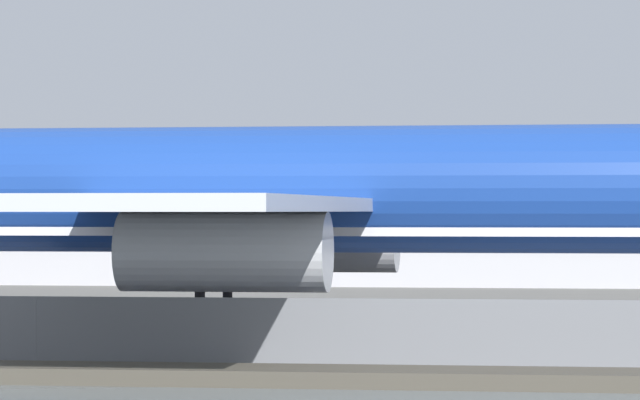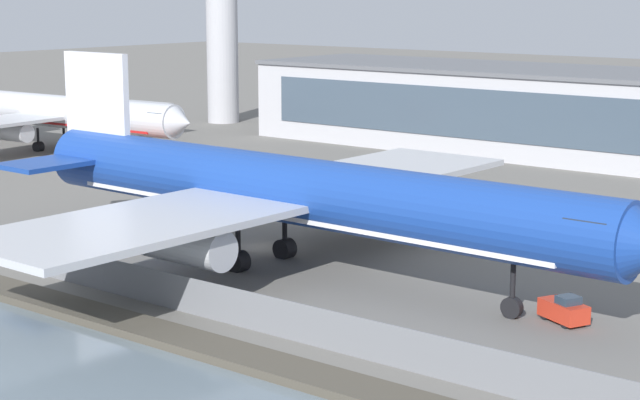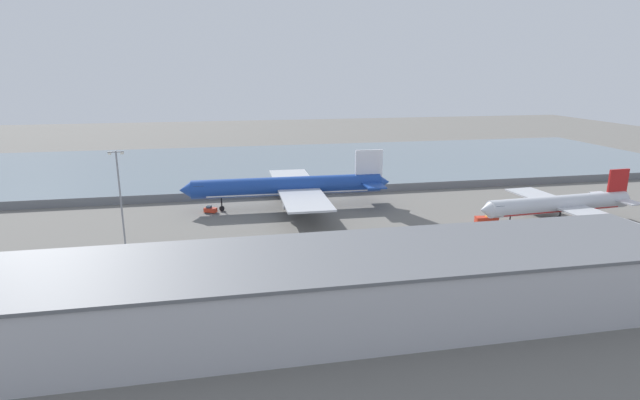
{
  "view_description": "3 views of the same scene",
  "coord_description": "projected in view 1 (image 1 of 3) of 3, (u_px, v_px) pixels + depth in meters",
  "views": [
    {
      "loc": [
        17.83,
        -75.82,
        5.2
      ],
      "look_at": [
        7.45,
        -1.51,
        5.63
      ],
      "focal_mm": 105.0,
      "sensor_mm": 36.0,
      "label": 1
    },
    {
      "loc": [
        55.56,
        -61.99,
        20.26
      ],
      "look_at": [
        5.97,
        0.25,
        4.6
      ],
      "focal_mm": 60.0,
      "sensor_mm": 36.0,
      "label": 2
    },
    {
      "loc": [
        24.3,
        125.44,
        36.03
      ],
      "look_at": [
        -0.38,
        2.34,
        3.32
      ],
      "focal_mm": 28.0,
      "sensor_mm": 36.0,
      "label": 3
    }
  ],
  "objects": [
    {
      "name": "cargo_jet_blue",
      "position": [
        280.0,
        195.0,
        72.98
      ],
      "size": [
        56.59,
        48.76,
        15.25
      ],
      "color": "#193D93",
      "rests_on": "ground"
    },
    {
      "name": "terminal_building",
      "position": [
        471.0,
        209.0,
        136.0
      ],
      "size": [
        110.24,
        21.18,
        10.62
      ],
      "color": "#B2B2B7",
      "rests_on": "ground"
    },
    {
      "name": "perimeter_fence",
      "position": [
        36.0,
        332.0,
        61.68
      ],
      "size": [
        280.0,
        0.1,
        2.37
      ],
      "color": "slate",
      "rests_on": "ground"
    },
    {
      "name": "ground_plane",
      "position": [
        147.0,
        336.0,
        77.52
      ],
      "size": [
        500.0,
        500.0,
        0.0
      ],
      "primitive_type": "plane",
      "color": "#66635E"
    }
  ]
}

